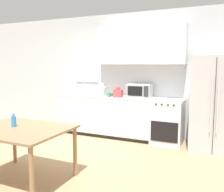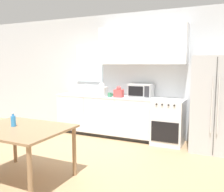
# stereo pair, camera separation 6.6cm
# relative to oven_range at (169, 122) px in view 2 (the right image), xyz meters

# --- Properties ---
(ground_plane) EXTENTS (12.00, 12.00, 0.00)m
(ground_plane) POSITION_rel_oven_range_xyz_m (-1.18, -1.58, -0.44)
(ground_plane) COLOR tan
(wall_back) EXTENTS (12.00, 0.38, 2.70)m
(wall_back) POSITION_rel_oven_range_xyz_m (-1.08, 0.31, 1.03)
(wall_back) COLOR silver
(wall_back) RESTS_ON ground_plane
(kitchen_counter) EXTENTS (2.26, 0.62, 0.89)m
(kitchen_counter) POSITION_rel_oven_range_xyz_m (-1.43, 0.02, 0.01)
(kitchen_counter) COLOR #333333
(kitchen_counter) RESTS_ON ground_plane
(oven_range) EXTENTS (0.60, 0.65, 0.88)m
(oven_range) POSITION_rel_oven_range_xyz_m (0.00, 0.00, 0.00)
(oven_range) COLOR white
(oven_range) RESTS_ON ground_plane
(refrigerator) EXTENTS (0.82, 0.77, 1.74)m
(refrigerator) POSITION_rel_oven_range_xyz_m (0.86, -0.05, 0.43)
(refrigerator) COLOR silver
(refrigerator) RESTS_ON ground_plane
(kitchen_sink) EXTENTS (0.68, 0.39, 0.24)m
(kitchen_sink) POSITION_rel_oven_range_xyz_m (-1.99, 0.03, 0.47)
(kitchen_sink) COLOR #B7BABC
(kitchen_sink) RESTS_ON kitchen_counter
(microwave) EXTENTS (0.50, 0.32, 0.28)m
(microwave) POSITION_rel_oven_range_xyz_m (-0.63, 0.13, 0.59)
(microwave) COLOR #B7BABC
(microwave) RESTS_ON kitchen_counter
(coffee_mug) EXTENTS (0.12, 0.09, 0.09)m
(coffee_mug) POSITION_rel_oven_range_xyz_m (-1.22, -0.15, 0.50)
(coffee_mug) COLOR #3F8C66
(coffee_mug) RESTS_ON kitchen_counter
(grocery_bag_0) EXTENTS (0.23, 0.20, 0.30)m
(grocery_bag_0) POSITION_rel_oven_range_xyz_m (-1.44, -0.12, 0.58)
(grocery_bag_0) COLOR white
(grocery_bag_0) RESTS_ON kitchen_counter
(grocery_bag_1) EXTENTS (0.19, 0.16, 0.24)m
(grocery_bag_1) POSITION_rel_oven_range_xyz_m (-1.04, -0.11, 0.55)
(grocery_bag_1) COLOR #D14C4C
(grocery_bag_1) RESTS_ON kitchen_counter
(dining_table) EXTENTS (1.26, 1.00, 0.74)m
(dining_table) POSITION_rel_oven_range_xyz_m (-1.46, -2.47, 0.21)
(dining_table) COLOR #997551
(dining_table) RESTS_ON ground_plane
(drink_bottle) EXTENTS (0.07, 0.07, 0.19)m
(drink_bottle) POSITION_rel_oven_range_xyz_m (-1.59, -2.45, 0.37)
(drink_bottle) COLOR #338CD8
(drink_bottle) RESTS_ON dining_table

